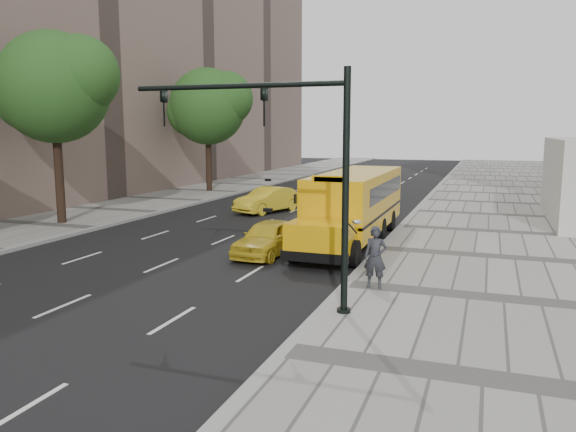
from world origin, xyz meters
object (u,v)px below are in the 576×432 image
(tree_c, at_px, (209,106))
(school_bus, at_px, (355,201))
(taxi_near, at_px, (268,238))
(tree_b, at_px, (55,86))
(pedestrian, at_px, (375,257))
(taxi_far, at_px, (268,200))
(traffic_signal, at_px, (293,160))

(tree_c, distance_m, school_bus, 21.59)
(tree_c, xyz_separation_m, taxi_near, (12.39, -18.91, -5.94))
(tree_b, xyz_separation_m, pedestrian, (17.31, -6.44, -5.87))
(taxi_far, height_order, traffic_signal, traffic_signal)
(pedestrian, bearing_deg, tree_b, 158.84)
(tree_c, xyz_separation_m, traffic_signal, (15.58, -25.09, -2.54))
(traffic_signal, bearing_deg, tree_b, 150.04)
(pedestrian, bearing_deg, tree_c, 126.75)
(taxi_near, bearing_deg, school_bus, 61.81)
(tree_c, relative_size, traffic_signal, 1.48)
(tree_c, distance_m, taxi_far, 13.02)
(tree_c, relative_size, pedestrian, 5.05)
(tree_c, distance_m, pedestrian, 28.95)
(traffic_signal, bearing_deg, taxi_far, 113.88)
(taxi_far, bearing_deg, tree_c, 155.26)
(tree_b, relative_size, taxi_far, 2.15)
(taxi_far, distance_m, pedestrian, 16.95)
(pedestrian, relative_size, traffic_signal, 0.29)
(school_bus, bearing_deg, tree_c, 135.06)
(tree_b, height_order, taxi_near, tree_b)
(tree_b, bearing_deg, pedestrian, -20.40)
(taxi_near, bearing_deg, tree_b, 170.74)
(school_bus, xyz_separation_m, pedestrian, (2.41, -7.69, -0.68))
(tree_c, height_order, pedestrian, tree_c)
(tree_b, height_order, pedestrian, tree_b)
(taxi_near, bearing_deg, pedestrian, -33.01)
(tree_c, xyz_separation_m, pedestrian, (17.30, -22.54, -5.54))
(taxi_near, relative_size, pedestrian, 2.16)
(tree_b, bearing_deg, taxi_far, 43.83)
(tree_c, height_order, traffic_signal, tree_c)
(tree_c, bearing_deg, traffic_signal, -58.16)
(taxi_near, xyz_separation_m, taxi_far, (-4.25, 10.63, 0.05))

